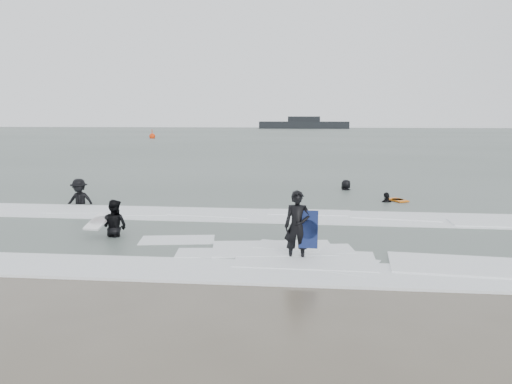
# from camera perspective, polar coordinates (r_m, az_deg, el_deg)

# --- Properties ---
(ground) EXTENTS (320.00, 320.00, 0.00)m
(ground) POSITION_cam_1_polar(r_m,az_deg,el_deg) (12.62, -2.75, -8.33)
(ground) COLOR brown
(ground) RESTS_ON ground
(sea) EXTENTS (320.00, 320.00, 0.00)m
(sea) POSITION_cam_1_polar(r_m,az_deg,el_deg) (91.99, 5.63, 6.29)
(sea) COLOR #47544C
(sea) RESTS_ON ground
(surfer_centre) EXTENTS (0.69, 0.46, 1.85)m
(surfer_centre) POSITION_cam_1_polar(r_m,az_deg,el_deg) (13.00, 4.71, -7.84)
(surfer_centre) COLOR black
(surfer_centre) RESTS_ON ground
(surfer_wading) EXTENTS (0.98, 0.85, 1.73)m
(surfer_wading) POSITION_cam_1_polar(r_m,az_deg,el_deg) (15.99, -15.80, -5.01)
(surfer_wading) COLOR black
(surfer_wading) RESTS_ON ground
(surfer_breaker) EXTENTS (1.32, 0.81, 1.98)m
(surfer_breaker) POSITION_cam_1_polar(r_m,az_deg,el_deg) (22.11, -19.49, -1.47)
(surfer_breaker) COLOR black
(surfer_breaker) RESTS_ON ground
(surfer_right_near) EXTENTS (1.03, 0.72, 1.63)m
(surfer_right_near) POSITION_cam_1_polar(r_m,az_deg,el_deg) (22.11, 14.71, -1.26)
(surfer_right_near) COLOR black
(surfer_right_near) RESTS_ON ground
(surfer_right_far) EXTENTS (0.98, 0.98, 1.72)m
(surfer_right_far) POSITION_cam_1_polar(r_m,az_deg,el_deg) (25.33, 10.24, 0.11)
(surfer_right_far) COLOR black
(surfer_right_far) RESTS_ON ground
(surf_foam) EXTENTS (30.03, 9.06, 0.09)m
(surf_foam) POSITION_cam_1_polar(r_m,az_deg,el_deg) (16.15, -0.55, -4.41)
(surf_foam) COLOR white
(surf_foam) RESTS_ON ground
(bodyboards) EXTENTS (10.80, 10.09, 1.25)m
(bodyboards) POSITION_cam_1_polar(r_m,az_deg,el_deg) (16.51, 3.12, -2.50)
(bodyboards) COLOR #0E1945
(bodyboards) RESTS_ON ground
(buoy) EXTENTS (1.00, 1.00, 1.65)m
(buoy) POSITION_cam_1_polar(r_m,az_deg,el_deg) (86.99, -11.78, 6.26)
(buoy) COLOR red
(buoy) RESTS_ON ground
(vessel_horizon) EXTENTS (27.76, 4.96, 3.77)m
(vessel_horizon) POSITION_cam_1_polar(r_m,az_deg,el_deg) (157.72, 5.50, 7.72)
(vessel_horizon) COLOR black
(vessel_horizon) RESTS_ON ground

